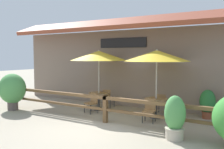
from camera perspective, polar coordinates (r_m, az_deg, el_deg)
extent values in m
plane|color=#9E937F|center=(8.30, -5.54, -12.50)|extent=(60.00, 60.00, 0.00)
cube|color=gray|center=(11.60, 6.90, 1.34)|extent=(14.00, 0.40, 3.60)
cube|color=brown|center=(11.18, 5.82, 11.89)|extent=(14.28, 1.48, 0.70)
cube|color=black|center=(11.80, 2.39, 7.25)|extent=(2.44, 0.04, 0.46)
cube|color=brown|center=(8.94, -1.53, -5.37)|extent=(10.40, 0.14, 0.11)
cube|color=brown|center=(9.02, -1.53, -8.00)|extent=(10.40, 0.10, 0.09)
cube|color=brown|center=(12.51, -21.78, -4.82)|extent=(0.14, 0.14, 0.95)
cube|color=brown|center=(9.02, -1.53, -8.00)|extent=(0.14, 0.14, 0.95)
cylinder|color=#B7B2A8|center=(11.04, -3.02, -2.30)|extent=(0.06, 0.06, 2.25)
cone|color=yellow|center=(10.96, -3.05, 4.33)|extent=(2.50, 2.50, 0.42)
sphere|color=#B2ADA3|center=(10.97, -3.05, 5.44)|extent=(0.07, 0.07, 0.07)
cylinder|color=olive|center=(11.09, -3.01, -4.33)|extent=(0.90, 0.90, 0.05)
cylinder|color=#333333|center=(11.16, -3.01, -6.25)|extent=(0.07, 0.07, 0.70)
cylinder|color=#333333|center=(11.22, -3.00, -7.94)|extent=(0.49, 0.49, 0.03)
cube|color=olive|center=(10.52, -4.88, -6.59)|extent=(0.50, 0.50, 0.05)
cube|color=olive|center=(10.61, -4.11, -5.26)|extent=(0.40, 0.12, 0.40)
cylinder|color=#2D2D2D|center=(10.59, -6.33, -7.73)|extent=(0.04, 0.04, 0.38)
cylinder|color=#2D2D2D|center=(10.30, -4.96, -8.06)|extent=(0.04, 0.04, 0.38)
cylinder|color=#2D2D2D|center=(10.83, -4.78, -7.45)|extent=(0.04, 0.04, 0.38)
cylinder|color=#2D2D2D|center=(10.55, -3.40, -7.75)|extent=(0.04, 0.04, 0.38)
cube|color=olive|center=(11.71, -0.78, -5.45)|extent=(0.44, 0.44, 0.05)
cube|color=olive|center=(11.51, -1.25, -4.49)|extent=(0.40, 0.05, 0.40)
cylinder|color=#2D2D2D|center=(11.82, 0.49, -6.43)|extent=(0.04, 0.04, 0.38)
cylinder|color=#2D2D2D|center=(12.00, -1.11, -6.26)|extent=(0.04, 0.04, 0.38)
cylinder|color=#2D2D2D|center=(11.49, -0.42, -6.74)|extent=(0.04, 0.04, 0.38)
cylinder|color=#2D2D2D|center=(11.68, -2.05, -6.56)|extent=(0.04, 0.04, 0.38)
cylinder|color=#B7B2A8|center=(9.74, 10.09, -3.25)|extent=(0.06, 0.06, 2.25)
cone|color=yellow|center=(9.66, 10.19, 4.26)|extent=(2.50, 2.50, 0.42)
sphere|color=#B2ADA3|center=(9.66, 10.21, 5.52)|extent=(0.07, 0.07, 0.07)
cylinder|color=olive|center=(9.80, 10.06, -5.55)|extent=(0.90, 0.90, 0.05)
cylinder|color=#333333|center=(9.87, 10.03, -7.71)|extent=(0.07, 0.07, 0.70)
cylinder|color=#333333|center=(9.95, 10.00, -9.61)|extent=(0.49, 0.49, 0.03)
cube|color=olive|center=(9.15, 8.44, -8.28)|extent=(0.48, 0.48, 0.05)
cube|color=olive|center=(9.29, 8.74, -6.68)|extent=(0.40, 0.10, 0.40)
cylinder|color=#2D2D2D|center=(9.07, 6.95, -9.80)|extent=(0.04, 0.04, 0.38)
cylinder|color=#2D2D2D|center=(8.98, 9.33, -9.97)|extent=(0.04, 0.04, 0.38)
cylinder|color=#2D2D2D|center=(9.43, 7.57, -9.26)|extent=(0.04, 0.04, 0.38)
cylinder|color=#2D2D2D|center=(9.34, 9.86, -9.41)|extent=(0.04, 0.04, 0.38)
cube|color=olive|center=(10.58, 11.39, -6.59)|extent=(0.45, 0.45, 0.05)
cube|color=olive|center=(10.36, 11.12, -5.56)|extent=(0.40, 0.06, 0.40)
cylinder|color=#2D2D2D|center=(10.76, 12.63, -7.62)|extent=(0.04, 0.04, 0.38)
cylinder|color=#2D2D2D|center=(10.86, 10.68, -7.48)|extent=(0.04, 0.04, 0.38)
cylinder|color=#2D2D2D|center=(10.40, 12.10, -8.03)|extent=(0.04, 0.04, 0.38)
cylinder|color=#2D2D2D|center=(10.50, 10.08, -7.87)|extent=(0.04, 0.04, 0.38)
cylinder|color=#B7AD99|center=(7.58, 14.11, -12.95)|extent=(0.52, 0.52, 0.34)
cylinder|color=#B7AD99|center=(7.54, 14.13, -11.88)|extent=(0.56, 0.56, 0.04)
ellipsoid|color=#4C934C|center=(7.42, 14.20, -8.54)|extent=(0.61, 0.55, 1.01)
cylinder|color=#564C47|center=(11.95, -21.71, -6.59)|extent=(0.45, 0.45, 0.40)
cylinder|color=#564C47|center=(11.92, -21.74, -5.75)|extent=(0.49, 0.49, 0.04)
ellipsoid|color=#4C934C|center=(11.83, -21.82, -2.99)|extent=(1.23, 1.11, 1.31)
cylinder|color=brown|center=(10.31, 20.93, -8.64)|extent=(0.36, 0.36, 0.27)
cylinder|color=brown|center=(10.29, 20.95, -8.00)|extent=(0.39, 0.39, 0.04)
ellipsoid|color=#287033|center=(10.21, 21.01, -5.78)|extent=(0.59, 0.53, 0.91)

